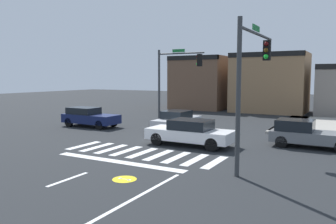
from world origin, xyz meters
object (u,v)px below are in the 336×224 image
object	(u,v)px
car_white	(190,132)
car_silver	(177,121)
car_navy	(89,117)
traffic_signal_southeast	(253,67)
car_gray	(307,134)
traffic_signal_northwest	(175,72)

from	to	relation	value
car_white	car_silver	bearing A→B (deg)	-54.25
car_navy	car_silver	world-z (taller)	car_navy
traffic_signal_southeast	car_silver	world-z (taller)	traffic_signal_southeast
car_navy	car_gray	size ratio (longest dim) A/B	1.05
traffic_signal_southeast	car_gray	size ratio (longest dim) A/B	1.42
car_navy	car_gray	bearing A→B (deg)	-0.09
traffic_signal_northwest	car_navy	xyz separation A→B (m)	(-4.82, -4.90, -3.38)
car_navy	car_white	bearing A→B (deg)	-15.58
car_gray	traffic_signal_northwest	bearing A→B (deg)	155.17
traffic_signal_southeast	car_gray	xyz separation A→B (m)	(1.65, 5.23, -3.46)
car_white	car_navy	size ratio (longest dim) A/B	1.08
car_white	car_silver	size ratio (longest dim) A/B	1.10
traffic_signal_northwest	car_navy	size ratio (longest dim) A/B	1.36
car_navy	traffic_signal_southeast	bearing A→B (deg)	-20.81
traffic_signal_northwest	car_gray	distance (m)	12.22
car_white	car_silver	xyz separation A→B (m)	(-2.89, 4.02, -0.00)
car_gray	car_silver	world-z (taller)	car_gray
traffic_signal_southeast	car_white	distance (m)	5.89
traffic_signal_northwest	traffic_signal_southeast	distance (m)	13.56
traffic_signal_southeast	car_navy	size ratio (longest dim) A/B	1.36
car_white	car_navy	bearing A→B (deg)	-15.58
car_white	car_navy	world-z (taller)	car_navy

